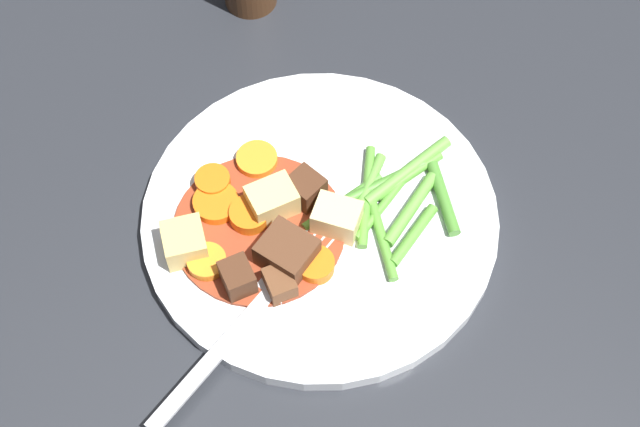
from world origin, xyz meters
TOP-DOWN VIEW (x-y plane):
  - ground_plane at (0.00, 0.00)m, footprint 3.00×3.00m
  - dinner_plate at (0.00, 0.00)m, footprint 0.25×0.25m
  - stew_sauce at (0.04, 0.01)m, footprint 0.12×0.12m
  - carrot_slice_0 at (0.01, 0.04)m, footprint 0.04×0.04m
  - carrot_slice_1 at (0.07, -0.03)m, footprint 0.04×0.04m
  - carrot_slice_2 at (0.05, -0.00)m, footprint 0.04×0.04m
  - carrot_slice_3 at (0.07, -0.01)m, footprint 0.03×0.03m
  - carrot_slice_4 at (0.04, -0.05)m, footprint 0.04×0.04m
  - carrot_slice_5 at (0.08, 0.03)m, footprint 0.03×0.03m
  - potato_chunk_0 at (-0.01, 0.01)m, footprint 0.04×0.04m
  - potato_chunk_1 at (0.03, -0.01)m, footprint 0.04×0.03m
  - potato_chunk_2 at (0.09, 0.02)m, footprint 0.03×0.03m
  - meat_chunk_0 at (0.01, -0.01)m, footprint 0.03×0.03m
  - meat_chunk_1 at (0.03, 0.03)m, footprint 0.05×0.05m
  - meat_chunk_2 at (0.06, 0.05)m, footprint 0.03×0.03m
  - meat_chunk_3 at (0.03, 0.05)m, footprint 0.02×0.03m
  - green_bean_0 at (-0.07, -0.03)m, footprint 0.07×0.05m
  - green_bean_1 at (-0.09, 0.00)m, footprint 0.01×0.06m
  - green_bean_2 at (-0.02, -0.01)m, footprint 0.06×0.04m
  - green_bean_3 at (-0.06, 0.01)m, footprint 0.05×0.06m
  - green_bean_4 at (-0.05, -0.01)m, footprint 0.06×0.06m
  - green_bean_5 at (-0.07, -0.02)m, footprint 0.05×0.04m
  - green_bean_6 at (-0.04, -0.02)m, footprint 0.07×0.04m
  - green_bean_7 at (-0.03, -0.01)m, footprint 0.02×0.08m
  - green_bean_8 at (-0.04, -0.02)m, footprint 0.03×0.05m
  - green_bean_9 at (-0.04, 0.03)m, footprint 0.01×0.07m
  - green_bean_10 at (-0.06, 0.03)m, footprint 0.04×0.05m
  - fork at (0.06, 0.07)m, footprint 0.13×0.14m

SIDE VIEW (x-z plane):
  - ground_plane at x=0.00m, z-range 0.00..0.00m
  - dinner_plate at x=0.00m, z-range 0.00..0.01m
  - stew_sauce at x=0.04m, z-range 0.01..0.02m
  - fork at x=0.06m, z-range 0.01..0.02m
  - green_bean_4 at x=-0.05m, z-range 0.01..0.02m
  - green_bean_2 at x=-0.02m, z-range 0.01..0.02m
  - green_bean_5 at x=-0.07m, z-range 0.01..0.02m
  - green_bean_9 at x=-0.04m, z-range 0.01..0.02m
  - green_bean_7 at x=-0.03m, z-range 0.01..0.02m
  - green_bean_6 at x=-0.04m, z-range 0.01..0.02m
  - green_bean_8 at x=-0.04m, z-range 0.01..0.02m
  - green_bean_10 at x=-0.06m, z-range 0.01..0.02m
  - carrot_slice_4 at x=0.04m, z-range 0.01..0.02m
  - green_bean_1 at x=-0.09m, z-range 0.01..0.02m
  - green_bean_3 at x=-0.06m, z-range 0.01..0.02m
  - green_bean_0 at x=-0.07m, z-range 0.01..0.02m
  - carrot_slice_5 at x=0.08m, z-range 0.01..0.02m
  - carrot_slice_3 at x=0.07m, z-range 0.01..0.02m
  - carrot_slice_0 at x=0.01m, z-range 0.01..0.02m
  - carrot_slice_1 at x=0.07m, z-range 0.01..0.02m
  - carrot_slice_2 at x=0.05m, z-range 0.01..0.03m
  - meat_chunk_3 at x=0.03m, z-range 0.01..0.03m
  - potato_chunk_2 at x=0.09m, z-range 0.01..0.03m
  - meat_chunk_2 at x=0.06m, z-range 0.01..0.03m
  - potato_chunk_0 at x=-0.01m, z-range 0.01..0.04m
  - meat_chunk_0 at x=0.01m, z-range 0.01..0.04m
  - meat_chunk_1 at x=0.03m, z-range 0.01..0.04m
  - potato_chunk_1 at x=0.03m, z-range 0.01..0.04m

